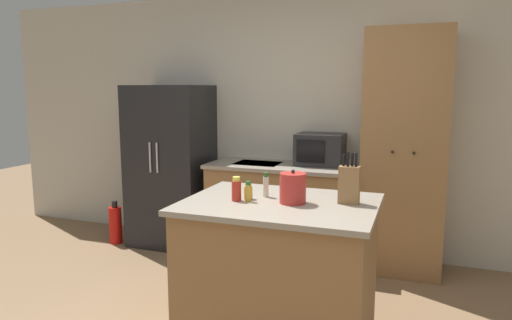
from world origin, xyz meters
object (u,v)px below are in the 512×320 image
object	(u,v)px
knife_block	(349,184)
fire_extinguisher	(115,224)
pantry_cabinet	(404,153)
spice_bottle_short_red	(248,192)
kettle	(293,188)
refrigerator	(171,166)
spice_bottle_amber_oil	(248,192)
spice_bottle_tall_dark	(236,190)
microwave	(320,149)
spice_bottle_green_herb	(266,186)

from	to	relation	value
knife_block	fire_extinguisher	distance (m)	2.98
knife_block	pantry_cabinet	bearing A→B (deg)	78.98
spice_bottle_short_red	kettle	world-z (taller)	kettle
refrigerator	spice_bottle_short_red	xyz separation A→B (m)	(1.43, -1.45, 0.14)
spice_bottle_short_red	pantry_cabinet	bearing A→B (deg)	58.93
pantry_cabinet	spice_bottle_amber_oil	size ratio (longest dim) A/B	16.37
kettle	fire_extinguisher	xyz separation A→B (m)	(-2.30, 1.23, -0.82)
spice_bottle_short_red	fire_extinguisher	distance (m)	2.47
spice_bottle_short_red	fire_extinguisher	bearing A→B (deg)	148.57
knife_block	kettle	xyz separation A→B (m)	(-0.33, -0.11, -0.03)
spice_bottle_tall_dark	spice_bottle_short_red	size ratio (longest dim) A/B	1.60
microwave	spice_bottle_green_herb	world-z (taller)	microwave
kettle	knife_block	bearing A→B (deg)	18.13
spice_bottle_green_herb	pantry_cabinet	bearing A→B (deg)	59.85
pantry_cabinet	knife_block	size ratio (longest dim) A/B	6.62
refrigerator	pantry_cabinet	bearing A→B (deg)	1.36
refrigerator	spice_bottle_green_herb	distance (m)	2.04
refrigerator	spice_bottle_amber_oil	bearing A→B (deg)	-46.19
spice_bottle_amber_oil	kettle	xyz separation A→B (m)	(0.28, 0.06, 0.03)
spice_bottle_tall_dark	spice_bottle_green_herb	distance (m)	0.22
spice_bottle_tall_dark	spice_bottle_amber_oil	world-z (taller)	spice_bottle_tall_dark
refrigerator	spice_bottle_amber_oil	size ratio (longest dim) A/B	12.76
refrigerator	spice_bottle_green_herb	xyz separation A→B (m)	(1.52, -1.35, 0.17)
fire_extinguisher	spice_bottle_tall_dark	bearing A→B (deg)	-33.64
microwave	spice_bottle_amber_oil	bearing A→B (deg)	-94.01
pantry_cabinet	kettle	distance (m)	1.63
microwave	spice_bottle_amber_oil	distance (m)	1.64
spice_bottle_short_red	knife_block	bearing A→B (deg)	9.24
knife_block	spice_bottle_tall_dark	xyz separation A→B (m)	(-0.69, -0.18, -0.05)
spice_bottle_tall_dark	kettle	bearing A→B (deg)	10.66
refrigerator	microwave	size ratio (longest dim) A/B	3.76
knife_block	spice_bottle_green_herb	bearing A→B (deg)	-179.25
knife_block	microwave	bearing A→B (deg)	108.68
microwave	spice_bottle_green_herb	xyz separation A→B (m)	(-0.05, -1.48, -0.06)
knife_block	spice_bottle_short_red	size ratio (longest dim) A/B	3.34
pantry_cabinet	spice_bottle_tall_dark	distance (m)	1.85
microwave	spice_bottle_tall_dark	bearing A→B (deg)	-96.64
spice_bottle_short_red	fire_extinguisher	xyz separation A→B (m)	(-2.00, 1.22, -0.77)
spice_bottle_amber_oil	spice_bottle_green_herb	size ratio (longest dim) A/B	0.80
pantry_cabinet	spice_bottle_green_herb	distance (m)	1.63
spice_bottle_amber_oil	fire_extinguisher	world-z (taller)	spice_bottle_amber_oil
knife_block	spice_bottle_amber_oil	xyz separation A→B (m)	(-0.61, -0.17, -0.06)
spice_bottle_green_herb	microwave	bearing A→B (deg)	88.08
pantry_cabinet	spice_bottle_tall_dark	xyz separation A→B (m)	(-0.96, -1.58, -0.07)
refrigerator	knife_block	xyz separation A→B (m)	(2.06, -1.35, 0.22)
spice_bottle_tall_dark	spice_bottle_short_red	xyz separation A→B (m)	(0.05, 0.07, -0.03)
microwave	spice_bottle_tall_dark	world-z (taller)	microwave
knife_block	spice_bottle_tall_dark	size ratio (longest dim) A/B	2.08
spice_bottle_tall_dark	knife_block	bearing A→B (deg)	14.34
microwave	spice_bottle_tall_dark	xyz separation A→B (m)	(-0.19, -1.64, -0.06)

